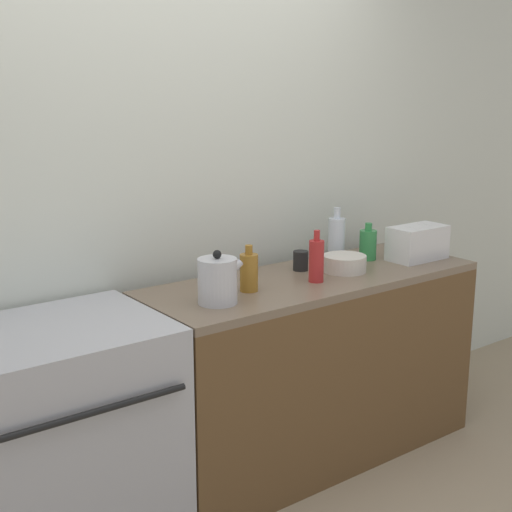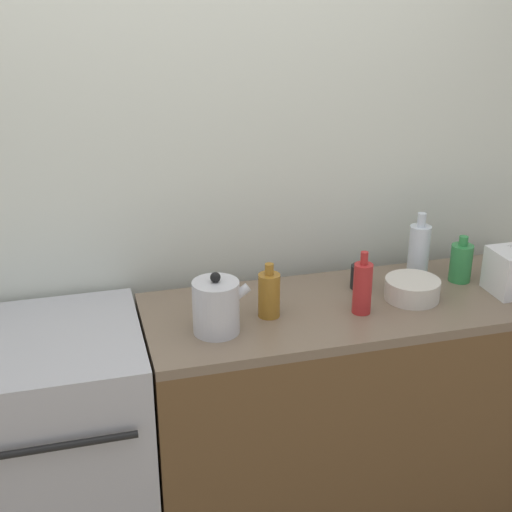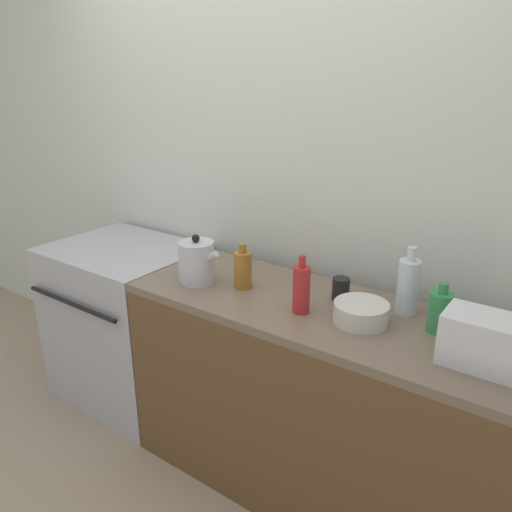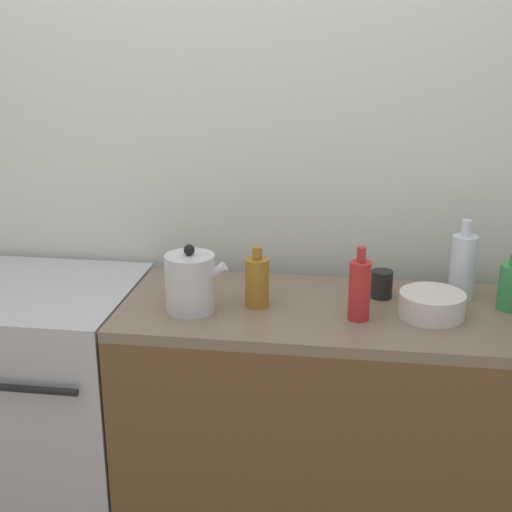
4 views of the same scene
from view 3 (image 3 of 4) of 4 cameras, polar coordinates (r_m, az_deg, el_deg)
ground_plane at (r=2.63m, az=-9.13°, el=-22.76°), size 12.00×12.00×0.00m
wall_back at (r=2.51m, az=0.41°, el=9.17°), size 8.00×0.05×2.60m
stove at (r=2.94m, az=-14.32°, el=-7.16°), size 0.79×0.68×0.90m
counter_block at (r=2.25m, az=7.08°, el=-16.28°), size 1.66×0.58×0.90m
kettle at (r=2.22m, az=-6.75°, el=-0.65°), size 0.20×0.16×0.22m
toaster at (r=1.75m, az=25.42°, el=-8.99°), size 0.30×0.17×0.17m
bottle_red at (r=1.93m, az=5.21°, el=-3.74°), size 0.07×0.07×0.23m
bottle_amber at (r=2.15m, az=-1.52°, el=-1.51°), size 0.08×0.08×0.20m
bottle_clear at (r=2.00m, az=16.98°, el=-3.30°), size 0.08×0.08×0.27m
bottle_green at (r=1.91m, az=20.31°, el=-5.95°), size 0.09×0.09×0.19m
cup_black at (r=2.08m, az=9.66°, el=-3.72°), size 0.07×0.07×0.09m
bowl at (r=1.91m, az=11.90°, el=-6.37°), size 0.21×0.21×0.08m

